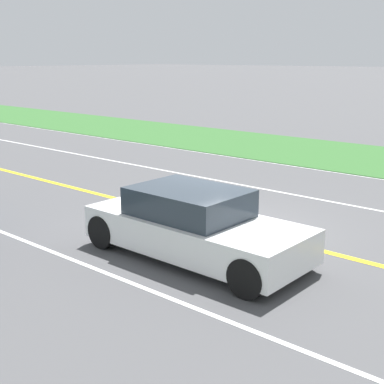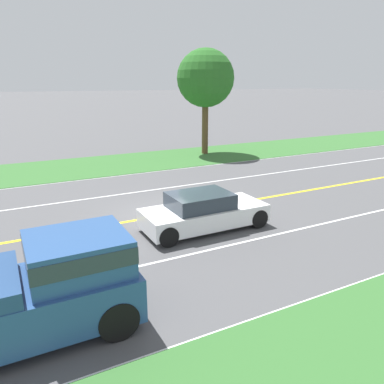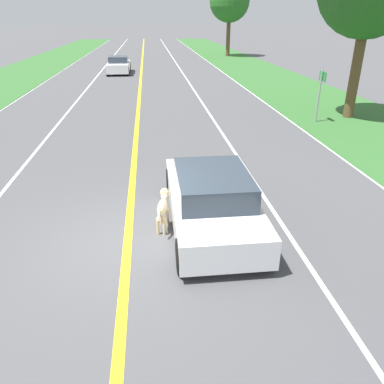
% 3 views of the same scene
% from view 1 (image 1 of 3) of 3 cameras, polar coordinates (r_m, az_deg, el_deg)
% --- Properties ---
extents(ground_plane, '(400.00, 400.00, 0.00)m').
position_cam_1_polar(ground_plane, '(11.98, 3.91, -3.77)').
color(ground_plane, '#4C4C4F').
extents(centre_divider_line, '(0.18, 160.00, 0.01)m').
position_cam_1_polar(centre_divider_line, '(11.98, 3.92, -3.75)').
color(centre_divider_line, yellow).
rests_on(centre_divider_line, ground).
extents(lane_edge_line_left, '(0.14, 160.00, 0.01)m').
position_cam_1_polar(lane_edge_line_left, '(17.89, 17.59, 1.64)').
color(lane_edge_line_left, white).
rests_on(lane_edge_line_left, ground).
extents(lane_dash_same_dir, '(0.10, 160.00, 0.01)m').
position_cam_1_polar(lane_dash_same_dir, '(9.59, -8.98, -8.60)').
color(lane_dash_same_dir, white).
rests_on(lane_dash_same_dir, ground).
extents(lane_dash_oncoming, '(0.10, 160.00, 0.01)m').
position_cam_1_polar(lane_dash_oncoming, '(14.82, 12.12, -0.53)').
color(lane_dash_oncoming, white).
rests_on(lane_dash_oncoming, ground).
extents(ego_car, '(1.83, 4.36, 1.32)m').
position_cam_1_polar(ego_car, '(10.03, 0.25, -3.61)').
color(ego_car, white).
rests_on(ego_car, ground).
extents(dog, '(0.37, 1.10, 0.86)m').
position_cam_1_polar(dog, '(10.90, 3.77, -2.59)').
color(dog, '#D1B784').
rests_on(dog, ground).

